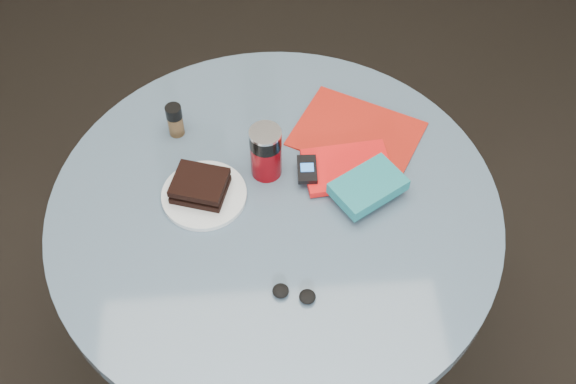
{
  "coord_description": "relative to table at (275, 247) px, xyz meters",
  "views": [
    {
      "loc": [
        -0.04,
        -0.93,
        2.03
      ],
      "look_at": [
        0.03,
        0.0,
        0.8
      ],
      "focal_mm": 45.0,
      "sensor_mm": 36.0,
      "label": 1
    }
  ],
  "objects": [
    {
      "name": "pepper_grinder",
      "position": [
        -0.22,
        0.23,
        0.21
      ],
      "size": [
        0.04,
        0.04,
        0.09
      ],
      "color": "#503B22",
      "rests_on": "table"
    },
    {
      "name": "magazine",
      "position": [
        0.21,
        0.2,
        0.17
      ],
      "size": [
        0.35,
        0.33,
        0.01
      ],
      "primitive_type": "cube",
      "rotation": [
        0.0,
        0.0,
        -0.53
      ],
      "color": "#9A170E",
      "rests_on": "table"
    },
    {
      "name": "red_book",
      "position": [
        0.17,
        0.09,
        0.18
      ],
      "size": [
        0.21,
        0.15,
        0.02
      ],
      "primitive_type": "cube",
      "rotation": [
        0.0,
        0.0,
        0.09
      ],
      "color": "red",
      "rests_on": "magazine"
    },
    {
      "name": "sandwich",
      "position": [
        -0.16,
        0.04,
        0.2
      ],
      "size": [
        0.14,
        0.13,
        0.04
      ],
      "color": "black",
      "rests_on": "plate"
    },
    {
      "name": "soda_can",
      "position": [
        -0.01,
        0.1,
        0.23
      ],
      "size": [
        0.09,
        0.09,
        0.13
      ],
      "color": "#6E050B",
      "rests_on": "table"
    },
    {
      "name": "novel",
      "position": [
        0.21,
        0.01,
        0.2
      ],
      "size": [
        0.18,
        0.16,
        0.03
      ],
      "primitive_type": "cube",
      "rotation": [
        0.0,
        0.0,
        0.54
      ],
      "color": "#17646E",
      "rests_on": "red_book"
    },
    {
      "name": "ground",
      "position": [
        0.0,
        0.0,
        -0.59
      ],
      "size": [
        4.0,
        4.0,
        0.0
      ],
      "primitive_type": "plane",
      "color": "black",
      "rests_on": "ground"
    },
    {
      "name": "plate",
      "position": [
        -0.15,
        0.04,
        0.17
      ],
      "size": [
        0.24,
        0.24,
        0.01
      ],
      "primitive_type": "cylinder",
      "rotation": [
        0.0,
        0.0,
        -0.34
      ],
      "color": "silver",
      "rests_on": "table"
    },
    {
      "name": "table",
      "position": [
        0.0,
        0.0,
        0.0
      ],
      "size": [
        1.0,
        1.0,
        0.75
      ],
      "color": "black",
      "rests_on": "ground"
    },
    {
      "name": "mp3_player",
      "position": [
        0.08,
        0.08,
        0.19
      ],
      "size": [
        0.05,
        0.08,
        0.01
      ],
      "color": "black",
      "rests_on": "red_book"
    },
    {
      "name": "headphones",
      "position": [
        0.03,
        -0.22,
        0.17
      ],
      "size": [
        0.1,
        0.06,
        0.02
      ],
      "color": "black",
      "rests_on": "table"
    }
  ]
}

